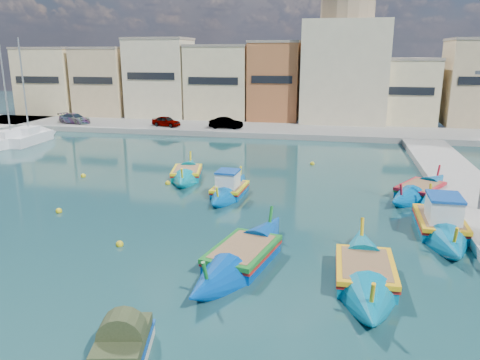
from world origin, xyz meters
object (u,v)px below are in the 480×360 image
(luzzu_blue_south, at_px, (243,257))
(tender_near, at_px, (123,347))
(luzzu_turquoise_cabin, at_px, (440,224))
(luzzu_green, at_px, (187,174))
(luzzu_cyan_south, at_px, (365,274))
(yacht_north, at_px, (38,136))
(church_block, at_px, (345,57))
(yacht_midnorth, at_px, (22,140))
(luzzu_blue_cabin, at_px, (230,190))
(luzzu_cyan_mid, at_px, (420,191))

(luzzu_blue_south, height_order, tender_near, luzzu_blue_south)
(luzzu_turquoise_cabin, bearing_deg, luzzu_green, 154.88)
(luzzu_cyan_south, bearing_deg, luzzu_green, 130.81)
(yacht_north, bearing_deg, luzzu_blue_south, -42.39)
(church_block, bearing_deg, yacht_midnorth, -147.81)
(luzzu_blue_cabin, height_order, yacht_midnorth, yacht_midnorth)
(luzzu_green, xyz_separation_m, yacht_north, (-20.13, 11.41, 0.18))
(luzzu_turquoise_cabin, height_order, luzzu_blue_cabin, luzzu_turquoise_cabin)
(luzzu_cyan_south, bearing_deg, luzzu_blue_cabin, 127.54)
(luzzu_cyan_mid, height_order, luzzu_blue_south, luzzu_blue_south)
(luzzu_blue_cabin, distance_m, yacht_midnorth, 27.67)
(luzzu_blue_cabin, xyz_separation_m, luzzu_green, (-4.06, 3.56, -0.06))
(luzzu_blue_south, bearing_deg, luzzu_green, 117.51)
(church_block, distance_m, luzzu_cyan_south, 43.82)
(luzzu_turquoise_cabin, relative_size, yacht_north, 0.89)
(luzzu_blue_south, bearing_deg, yacht_north, 137.61)
(yacht_north, bearing_deg, luzzu_blue_cabin, -31.76)
(luzzu_blue_south, bearing_deg, church_block, 84.48)
(luzzu_turquoise_cabin, xyz_separation_m, luzzu_green, (-16.01, 7.51, -0.12))
(luzzu_blue_cabin, xyz_separation_m, luzzu_cyan_mid, (11.95, 2.43, -0.05))
(luzzu_cyan_south, distance_m, yacht_north, 40.94)
(luzzu_blue_cabin, xyz_separation_m, yacht_midnorth, (-24.48, 12.89, 0.10))
(luzzu_turquoise_cabin, height_order, tender_near, luzzu_turquoise_cabin)
(church_block, bearing_deg, luzzu_blue_cabin, -102.01)
(yacht_north, relative_size, yacht_midnorth, 1.06)
(luzzu_turquoise_cabin, height_order, luzzu_cyan_south, luzzu_turquoise_cabin)
(luzzu_cyan_mid, xyz_separation_m, luzzu_green, (-16.01, 1.13, -0.01))
(luzzu_blue_cabin, distance_m, luzzu_blue_south, 10.13)
(luzzu_turquoise_cabin, relative_size, luzzu_cyan_south, 1.13)
(tender_near, height_order, yacht_north, yacht_north)
(tender_near, bearing_deg, luzzu_cyan_south, 42.36)
(yacht_midnorth, bearing_deg, yacht_north, 82.04)
(church_block, xyz_separation_m, luzzu_green, (-11.01, -29.12, -8.15))
(luzzu_turquoise_cabin, bearing_deg, tender_near, -130.76)
(luzzu_green, xyz_separation_m, luzzu_blue_south, (6.91, -13.28, 0.03))
(church_block, height_order, luzzu_turquoise_cabin, church_block)
(luzzu_green, xyz_separation_m, yacht_midnorth, (-20.42, 9.33, 0.16))
(luzzu_cyan_south, distance_m, tender_near, 9.80)
(luzzu_green, height_order, yacht_north, yacht_north)
(yacht_north, bearing_deg, luzzu_turquoise_cabin, -27.63)
(luzzu_green, bearing_deg, yacht_north, 150.45)
(luzzu_blue_cabin, distance_m, yacht_north, 28.45)
(tender_near, bearing_deg, yacht_midnorth, 130.18)
(luzzu_turquoise_cabin, bearing_deg, luzzu_blue_south, -147.62)
(luzzu_cyan_south, bearing_deg, yacht_north, 141.76)
(luzzu_turquoise_cabin, bearing_deg, yacht_north, 152.37)
(church_block, bearing_deg, yacht_north, -150.37)
(luzzu_blue_cabin, bearing_deg, luzzu_turquoise_cabin, -18.27)
(tender_near, distance_m, yacht_north, 40.51)
(luzzu_cyan_south, xyz_separation_m, yacht_midnorth, (-32.45, 23.26, 0.13))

